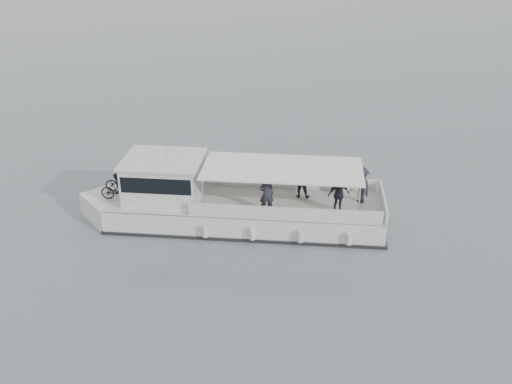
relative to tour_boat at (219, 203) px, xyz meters
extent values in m
plane|color=slate|center=(-2.21, 0.69, -1.00)|extent=(1400.00, 1400.00, 0.00)
cube|color=silver|center=(1.21, -0.38, -0.52)|extent=(13.11, 7.05, 1.37)
cube|color=silver|center=(-4.84, 1.53, -0.52)|extent=(3.28, 3.28, 1.37)
cube|color=beige|center=(1.21, -0.38, 0.17)|extent=(13.11, 7.05, 0.06)
cube|color=black|center=(1.21, -0.38, -0.94)|extent=(13.35, 7.23, 0.19)
cube|color=silver|center=(3.51, 0.59, 0.48)|extent=(8.09, 2.65, 0.63)
cube|color=silver|center=(2.53, -2.51, 0.48)|extent=(8.09, 2.65, 0.63)
cube|color=silver|center=(7.20, -2.28, 0.48)|extent=(1.12, 3.26, 0.63)
cube|color=silver|center=(-2.42, 0.76, 1.12)|extent=(4.08, 3.74, 1.90)
cube|color=black|center=(-3.98, 1.26, 1.27)|extent=(1.36, 2.70, 1.22)
cube|color=black|center=(-2.42, 0.76, 1.43)|extent=(3.90, 3.72, 0.74)
cube|color=silver|center=(-2.42, 0.76, 2.12)|extent=(4.35, 4.01, 0.11)
cube|color=white|center=(2.82, -0.89, 1.91)|extent=(7.81, 5.19, 0.08)
cylinder|color=silver|center=(-0.85, -1.28, 1.04)|extent=(0.08, 0.08, 1.74)
cylinder|color=silver|center=(0.04, 1.54, 1.04)|extent=(0.08, 0.08, 1.74)
cylinder|color=silver|center=(5.60, -3.32, 1.04)|extent=(0.08, 0.08, 1.74)
cylinder|color=silver|center=(6.49, -0.50, 1.04)|extent=(0.08, 0.08, 1.74)
cylinder|color=silver|center=(-2.74, 1.86, 3.49)|extent=(0.04, 0.04, 2.75)
cylinder|color=silver|center=(-2.24, -0.07, 3.28)|extent=(0.04, 0.04, 2.32)
cylinder|color=silver|center=(-0.87, -1.68, -0.47)|extent=(0.32, 0.32, 0.53)
cylinder|color=silver|center=(1.15, -2.32, -0.47)|extent=(0.32, 0.32, 0.53)
cylinder|color=silver|center=(3.16, -2.95, -0.47)|extent=(0.32, 0.32, 0.53)
cylinder|color=silver|center=(5.18, -3.59, -0.47)|extent=(0.32, 0.32, 0.53)
imported|color=black|center=(-4.31, 1.80, 0.64)|extent=(1.92, 1.15, 0.95)
imported|color=black|center=(-4.56, 1.00, 0.67)|extent=(1.73, 0.95, 1.00)
imported|color=#22232D|center=(1.93, -1.61, 1.05)|extent=(0.67, 0.46, 1.78)
imported|color=#22232D|center=(3.85, -0.44, 1.05)|extent=(1.04, 0.93, 1.78)
imported|color=#22232D|center=(5.04, -2.26, 1.05)|extent=(1.09, 0.58, 1.78)
imported|color=#22232D|center=(6.37, -1.57, 1.05)|extent=(0.88, 1.26, 1.78)
camera|label=1|loc=(-3.09, -23.62, 12.21)|focal=40.00mm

